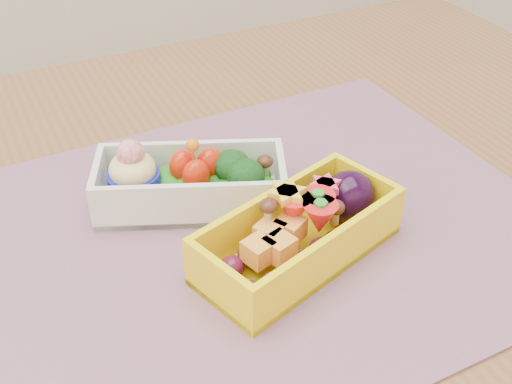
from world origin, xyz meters
name	(u,v)px	position (x,y,z in m)	size (l,w,h in m)	color
table	(193,303)	(0.00, 0.00, 0.65)	(1.20, 0.80, 0.75)	brown
placemat	(251,231)	(0.05, -0.03, 0.75)	(0.54, 0.42, 0.00)	gray
bento_white	(189,183)	(0.02, 0.03, 0.78)	(0.19, 0.14, 0.07)	silver
bento_yellow	(302,231)	(0.07, -0.08, 0.78)	(0.20, 0.13, 0.06)	yellow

